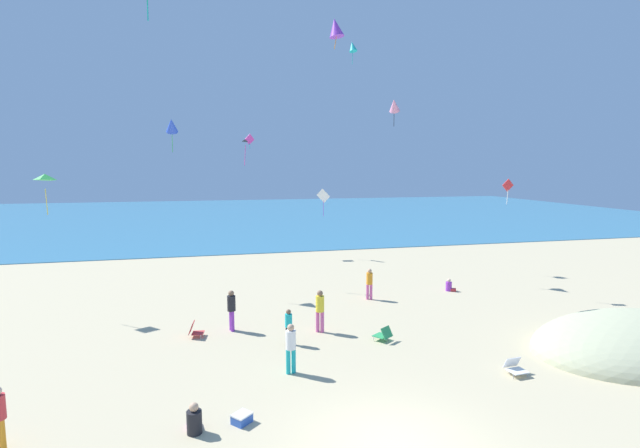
# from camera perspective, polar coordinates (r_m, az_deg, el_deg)

# --- Properties ---
(ground_plane) EXTENTS (120.00, 120.00, 0.00)m
(ground_plane) POSITION_cam_1_polar(r_m,az_deg,el_deg) (21.23, -1.39, -11.64)
(ground_plane) COLOR #C6B58C
(ocean_water) EXTENTS (120.00, 60.00, 0.05)m
(ocean_water) POSITION_cam_1_polar(r_m,az_deg,el_deg) (66.52, -9.76, 1.09)
(ocean_water) COLOR teal
(ocean_water) RESTS_ON ground_plane
(dune_mound) EXTENTS (8.28, 5.79, 2.75)m
(dune_mound) POSITION_cam_1_polar(r_m,az_deg,el_deg) (21.44, 34.52, -12.73)
(dune_mound) COLOR #B7B78D
(dune_mound) RESTS_ON ground_plane
(beach_chair_near_camera) EXTENTS (0.82, 0.84, 0.59)m
(beach_chair_near_camera) POSITION_cam_1_polar(r_m,az_deg,el_deg) (18.85, 7.82, -13.27)
(beach_chair_near_camera) COLOR #2D9956
(beach_chair_near_camera) RESTS_ON ground_plane
(beach_chair_mid_beach) EXTENTS (0.64, 0.57, 0.64)m
(beach_chair_mid_beach) POSITION_cam_1_polar(r_m,az_deg,el_deg) (19.74, -15.13, -12.48)
(beach_chair_mid_beach) COLOR #D13D3D
(beach_chair_mid_beach) RESTS_ON ground_plane
(beach_chair_far_left) EXTENTS (0.62, 0.67, 0.53)m
(beach_chair_far_left) POSITION_cam_1_polar(r_m,az_deg,el_deg) (17.22, 22.82, -15.90)
(beach_chair_far_left) COLOR white
(beach_chair_far_left) RESTS_ON ground_plane
(cooler_box) EXTENTS (0.63, 0.62, 0.27)m
(cooler_box) POSITION_cam_1_polar(r_m,az_deg,el_deg) (13.57, -9.58, -22.48)
(cooler_box) COLOR #2D56B7
(cooler_box) RESTS_ON ground_plane
(person_0) EXTENTS (0.42, 0.42, 1.72)m
(person_0) POSITION_cam_1_polar(r_m,az_deg,el_deg) (19.90, -10.82, -10.05)
(person_0) COLOR purple
(person_0) RESTS_ON ground_plane
(person_1) EXTENTS (0.62, 0.50, 0.69)m
(person_1) POSITION_cam_1_polar(r_m,az_deg,el_deg) (26.74, 15.61, -7.39)
(person_1) COLOR purple
(person_1) RESTS_ON ground_plane
(person_2) EXTENTS (0.42, 0.42, 1.61)m
(person_2) POSITION_cam_1_polar(r_m,az_deg,el_deg) (24.14, 6.09, -7.07)
(person_2) COLOR #D8599E
(person_2) RESTS_ON ground_plane
(person_3) EXTENTS (0.39, 0.39, 1.39)m
(person_3) POSITION_cam_1_polar(r_m,az_deg,el_deg) (18.23, -3.88, -12.18)
(person_3) COLOR black
(person_3) RESTS_ON ground_plane
(person_6) EXTENTS (0.45, 0.70, 0.82)m
(person_6) POSITION_cam_1_polar(r_m,az_deg,el_deg) (13.35, -15.21, -22.33)
(person_6) COLOR black
(person_6) RESTS_ON ground_plane
(person_7) EXTENTS (0.48, 0.48, 1.77)m
(person_7) POSITION_cam_1_polar(r_m,az_deg,el_deg) (19.39, -0.01, -10.30)
(person_7) COLOR #D8599E
(person_7) RESTS_ON ground_plane
(person_8) EXTENTS (0.39, 0.39, 1.69)m
(person_8) POSITION_cam_1_polar(r_m,az_deg,el_deg) (15.79, -3.61, -14.62)
(person_8) COLOR #19ADB2
(person_8) RESTS_ON ground_plane
(kite_red) EXTENTS (0.68, 0.10, 1.35)m
(kite_red) POSITION_cam_1_polar(r_m,az_deg,el_deg) (26.41, 22.08, 4.34)
(kite_red) COLOR red
(kite_blue) EXTENTS (0.64, 0.96, 1.93)m
(kite_blue) POSITION_cam_1_polar(r_m,az_deg,el_deg) (26.76, -17.77, 11.47)
(kite_blue) COLOR blue
(kite_pink) EXTENTS (1.04, 1.15, 1.76)m
(kite_pink) POSITION_cam_1_polar(r_m,az_deg,el_deg) (29.40, 9.11, 14.20)
(kite_pink) COLOR pink
(kite_black) EXTENTS (0.46, 0.47, 1.52)m
(kite_black) POSITION_cam_1_polar(r_m,az_deg,el_deg) (27.48, -9.22, 9.96)
(kite_black) COLOR black
(kite_green) EXTENTS (0.90, 0.73, 1.90)m
(kite_green) POSITION_cam_1_polar(r_m,az_deg,el_deg) (24.53, -30.72, 4.97)
(kite_green) COLOR green
(kite_purple) EXTENTS (1.04, 0.97, 1.44)m
(kite_purple) POSITION_cam_1_polar(r_m,az_deg,el_deg) (23.41, 1.93, 22.97)
(kite_purple) COLOR purple
(kite_magenta) EXTENTS (0.78, 0.40, 1.13)m
(kite_magenta) POSITION_cam_1_polar(r_m,az_deg,el_deg) (36.90, -8.65, 10.23)
(kite_magenta) COLOR #DB3DA8
(kite_teal) EXTENTS (0.85, 0.90, 1.60)m
(kite_teal) POSITION_cam_1_polar(r_m,az_deg,el_deg) (34.65, 4.03, 20.92)
(kite_teal) COLOR #1EADAD
(kite_white) EXTENTS (0.87, 0.84, 2.08)m
(kite_white) POSITION_cam_1_polar(r_m,az_deg,el_deg) (34.78, 0.41, 3.44)
(kite_white) COLOR white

